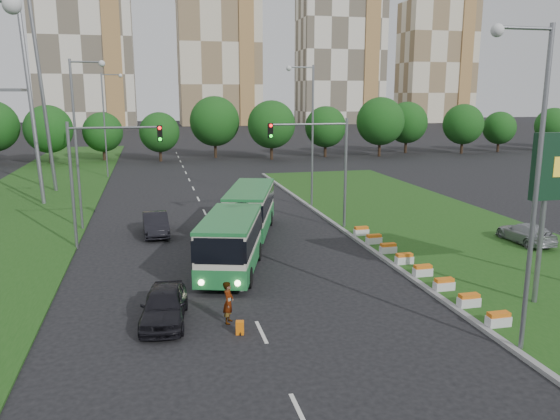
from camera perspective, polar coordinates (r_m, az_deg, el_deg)
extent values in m
plane|color=black|center=(29.20, 1.52, -7.27)|extent=(360.00, 360.00, 0.00)
cube|color=#1D4915|center=(41.16, 16.35, -1.91)|extent=(14.00, 60.00, 0.15)
cube|color=gray|center=(38.25, 7.24, -2.54)|extent=(0.30, 60.00, 0.18)
cube|color=#1D4915|center=(53.64, -24.80, 0.60)|extent=(12.00, 110.00, 0.10)
cylinder|color=slate|center=(27.65, 25.50, -3.51)|extent=(0.24, 0.24, 5.60)
cylinder|color=slate|center=(39.44, 6.85, 3.71)|extent=(0.20, 0.20, 8.00)
cylinder|color=slate|center=(38.23, 3.07, 8.94)|extent=(5.50, 0.14, 0.14)
cube|color=black|center=(37.57, -1.01, 8.29)|extent=(0.32, 0.32, 1.00)
cylinder|color=slate|center=(36.41, -20.90, 2.31)|extent=(0.20, 0.20, 8.00)
cylinder|color=slate|center=(35.76, -16.93, 8.23)|extent=(5.50, 0.14, 0.14)
cube|color=black|center=(35.72, -12.45, 7.82)|extent=(0.32, 0.32, 1.00)
cube|color=silver|center=(178.29, -19.87, 16.61)|extent=(28.00, 15.00, 52.00)
cube|color=beige|center=(178.67, -6.42, 16.89)|extent=(25.00, 15.00, 50.00)
cube|color=silver|center=(187.73, 6.30, 16.20)|extent=(27.00, 15.00, 47.00)
cube|color=beige|center=(201.82, 16.00, 14.53)|extent=(24.00, 14.00, 40.00)
cube|color=beige|center=(29.60, -2.81, -3.33)|extent=(2.59, 7.15, 2.80)
cube|color=beige|center=(38.41, -5.31, 0.21)|extent=(2.59, 8.70, 2.80)
cylinder|color=black|center=(33.62, -4.12, -1.57)|extent=(2.59, 1.29, 2.59)
cube|color=#1F6F35|center=(29.86, -2.79, -5.06)|extent=(2.67, 7.20, 0.98)
cube|color=#1F6F35|center=(38.61, -5.29, -1.15)|extent=(2.67, 8.75, 0.98)
cube|color=black|center=(29.48, -2.82, -2.46)|extent=(2.67, 7.20, 1.09)
cube|color=black|center=(38.31, -5.33, 0.89)|extent=(2.67, 8.75, 1.09)
imported|color=black|center=(24.26, -12.01, -9.69)|extent=(2.38, 4.76, 1.56)
imported|color=black|center=(38.98, -12.86, -1.43)|extent=(1.86, 4.80, 1.56)
imported|color=#999BA1|center=(38.87, 24.29, -2.20)|extent=(1.85, 4.53, 1.32)
imported|color=gray|center=(23.75, -5.42, -9.59)|extent=(0.67, 0.79, 1.84)
cube|color=orange|center=(22.90, -4.21, -12.16)|extent=(0.33, 0.28, 0.56)
cylinder|color=black|center=(22.86, -4.15, -12.79)|extent=(0.04, 0.13, 0.13)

